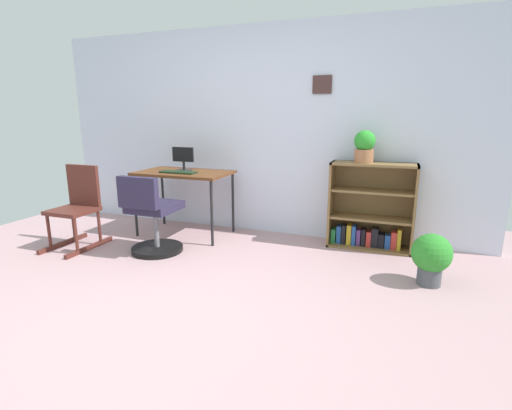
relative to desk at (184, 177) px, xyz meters
name	(u,v)px	position (x,y,z in m)	size (l,w,h in m)	color
ground_plane	(154,310)	(0.72, -1.67, -0.68)	(6.24, 6.24, 0.00)	#B18D92
wall_back	(258,132)	(0.72, 0.48, 0.49)	(5.20, 0.12, 2.35)	silver
desk	(184,177)	(0.00, 0.00, 0.00)	(1.06, 0.63, 0.74)	brown
monitor	(183,159)	(-0.03, 0.06, 0.19)	(0.27, 0.18, 0.27)	#262628
keyboard	(178,172)	(0.00, -0.12, 0.07)	(0.42, 0.14, 0.02)	black
office_chair	(152,219)	(0.03, -0.68, -0.33)	(0.52, 0.55, 0.81)	black
rocking_chair	(78,206)	(-0.84, -0.75, -0.25)	(0.42, 0.64, 0.86)	#54261E
bookshelf_low	(370,211)	(2.06, 0.29, -0.29)	(0.85, 0.30, 0.90)	brown
potted_plant_on_shelf	(364,146)	(1.96, 0.23, 0.38)	(0.21, 0.21, 0.32)	#9E6642
potted_plant_floor	(431,256)	(2.60, -0.51, -0.44)	(0.32, 0.32, 0.43)	#474C51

